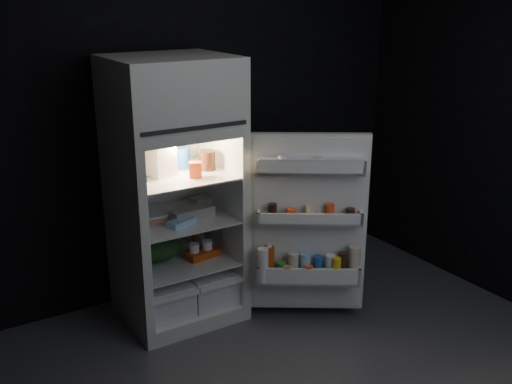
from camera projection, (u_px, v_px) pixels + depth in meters
wall_back at (163, 112)px, 4.20m from camera, size 4.00×0.00×2.70m
refrigerator at (173, 182)px, 3.96m from camera, size 0.76×0.71×1.78m
fridge_door at (308, 229)px, 3.92m from camera, size 0.71×0.55×1.22m
milk_jug at (161, 158)px, 3.82m from camera, size 0.18×0.18×0.24m
mayo_jar at (181, 158)px, 4.01m from camera, size 0.15×0.15×0.14m
jam_jar at (208, 160)px, 3.97m from camera, size 0.14×0.14×0.13m
amber_bottle at (136, 157)px, 3.87m from camera, size 0.08×0.08×0.22m
small_carton at (195, 170)px, 3.81m from camera, size 0.10×0.09×0.10m
egg_carton at (192, 213)px, 3.96m from camera, size 0.30×0.13×0.07m
pie at (150, 214)px, 3.98m from camera, size 0.37×0.37×0.04m
flat_package at (181, 222)px, 3.84m from camera, size 0.21×0.15×0.04m
wrapped_pkg at (200, 201)px, 4.23m from camera, size 0.15×0.13×0.05m
produce_bag at (156, 247)px, 4.02m from camera, size 0.41×0.37×0.20m
yogurt_tray at (202, 253)px, 4.10m from camera, size 0.25×0.16×0.05m
small_can_red at (196, 238)px, 4.30m from camera, size 0.07×0.07×0.09m
small_can_silver at (200, 239)px, 4.29m from camera, size 0.09×0.09×0.09m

